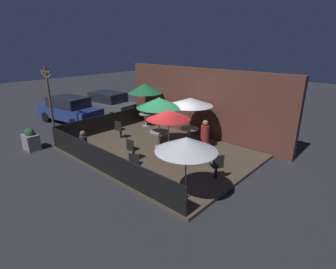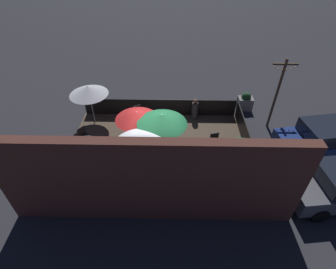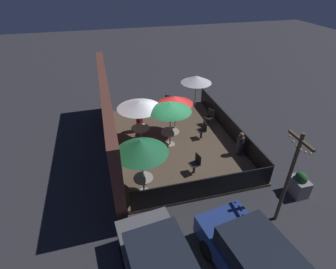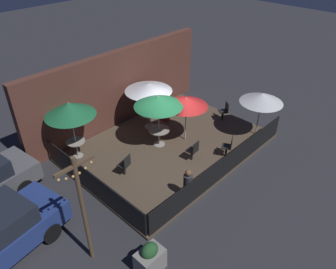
# 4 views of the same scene
# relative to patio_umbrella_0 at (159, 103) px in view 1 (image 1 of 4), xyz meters

# --- Properties ---
(ground_plane) EXTENTS (60.00, 60.00, 0.00)m
(ground_plane) POSITION_rel_patio_umbrella_0_xyz_m (0.26, -0.36, -2.25)
(ground_plane) COLOR #2D2D33
(patio_deck) EXTENTS (8.20, 5.95, 0.12)m
(patio_deck) POSITION_rel_patio_umbrella_0_xyz_m (0.26, -0.36, -2.19)
(patio_deck) COLOR brown
(patio_deck) RESTS_ON ground_plane
(building_wall) EXTENTS (9.80, 0.36, 3.59)m
(building_wall) POSITION_rel_patio_umbrella_0_xyz_m (0.26, 2.85, -0.45)
(building_wall) COLOR brown
(building_wall) RESTS_ON ground_plane
(fence_front) EXTENTS (8.00, 0.05, 0.95)m
(fence_front) POSITION_rel_patio_umbrella_0_xyz_m (0.26, -3.29, -1.65)
(fence_front) COLOR black
(fence_front) RESTS_ON patio_deck
(fence_side_left) EXTENTS (0.05, 5.75, 0.95)m
(fence_side_left) POSITION_rel_patio_umbrella_0_xyz_m (-3.80, -0.36, -1.65)
(fence_side_left) COLOR black
(fence_side_left) RESTS_ON patio_deck
(patio_umbrella_0) EXTENTS (2.03, 2.03, 2.35)m
(patio_umbrella_0) POSITION_rel_patio_umbrella_0_xyz_m (0.00, 0.00, 0.00)
(patio_umbrella_0) COLOR #B2B2B7
(patio_umbrella_0) RESTS_ON patio_deck
(patio_umbrella_1) EXTENTS (1.97, 1.97, 2.50)m
(patio_umbrella_1) POSITION_rel_patio_umbrella_0_xyz_m (-2.93, 1.86, 0.10)
(patio_umbrella_1) COLOR #B2B2B7
(patio_umbrella_1) RESTS_ON patio_deck
(patio_umbrella_2) EXTENTS (2.12, 2.12, 2.24)m
(patio_umbrella_2) POSITION_rel_patio_umbrella_0_xyz_m (0.72, 1.35, -0.06)
(patio_umbrella_2) COLOR #B2B2B7
(patio_umbrella_2) RESTS_ON patio_deck
(patio_umbrella_3) EXTENTS (1.87, 1.87, 2.07)m
(patio_umbrella_3) POSITION_rel_patio_umbrella_0_xyz_m (3.65, -2.61, -0.28)
(patio_umbrella_3) COLOR #B2B2B7
(patio_umbrella_3) RESTS_ON patio_deck
(patio_umbrella_4) EXTENTS (1.85, 1.85, 2.07)m
(patio_umbrella_4) POSITION_rel_patio_umbrella_0_xyz_m (1.08, -0.56, -0.24)
(patio_umbrella_4) COLOR #B2B2B7
(patio_umbrella_4) RESTS_ON patio_deck
(dining_table_0) EXTENTS (0.90, 0.90, 0.77)m
(dining_table_0) POSITION_rel_patio_umbrella_0_xyz_m (-0.00, 0.00, -1.51)
(dining_table_0) COLOR #9E998E
(dining_table_0) RESTS_ON patio_deck
(dining_table_1) EXTENTS (0.76, 0.76, 0.74)m
(dining_table_1) POSITION_rel_patio_umbrella_0_xyz_m (-2.93, 1.86, -1.55)
(dining_table_1) COLOR #9E998E
(dining_table_1) RESTS_ON patio_deck
(dining_table_2) EXTENTS (0.92, 0.92, 0.76)m
(dining_table_2) POSITION_rel_patio_umbrella_0_xyz_m (0.72, 1.35, -1.52)
(dining_table_2) COLOR #9E998E
(dining_table_2) RESTS_ON patio_deck
(patio_chair_0) EXTENTS (0.49, 0.49, 0.93)m
(patio_chair_0) POSITION_rel_patio_umbrella_0_xyz_m (-2.33, -0.51, -1.62)
(patio_chair_0) COLOR black
(patio_chair_0) RESTS_ON patio_deck
(patio_chair_1) EXTENTS (0.56, 0.56, 0.95)m
(patio_chair_1) POSITION_rel_patio_umbrella_0_xyz_m (3.65, -0.81, -1.60)
(patio_chair_1) COLOR black
(patio_chair_1) RESTS_ON patio_deck
(patio_chair_2) EXTENTS (0.43, 0.43, 0.92)m
(patio_chair_2) POSITION_rel_patio_umbrella_0_xyz_m (0.16, -1.79, -1.63)
(patio_chair_2) COLOR black
(patio_chair_2) RESTS_ON patio_deck
(patio_chair_3) EXTENTS (0.54, 0.54, 0.93)m
(patio_chair_3) POSITION_rel_patio_umbrella_0_xyz_m (1.36, -2.65, -1.61)
(patio_chair_3) COLOR black
(patio_chair_3) RESTS_ON patio_deck
(patron_0) EXTENTS (0.34, 0.34, 1.19)m
(patron_0) POSITION_rel_patio_umbrella_0_xyz_m (-1.58, -2.99, -1.58)
(patron_0) COLOR #333338
(patron_0) RESTS_ON patio_deck
(patron_1) EXTENTS (0.53, 0.53, 1.38)m
(patron_1) POSITION_rel_patio_umbrella_0_xyz_m (1.70, 1.23, -1.50)
(patron_1) COLOR maroon
(patron_1) RESTS_ON patio_deck
(planter_box) EXTENTS (0.80, 0.56, 1.06)m
(planter_box) POSITION_rel_patio_umbrella_0_xyz_m (-4.45, -4.08, -1.77)
(planter_box) COLOR gray
(planter_box) RESTS_ON ground_plane
(light_post) EXTENTS (1.10, 0.12, 3.69)m
(light_post) POSITION_rel_patio_umbrella_0_xyz_m (-5.35, -2.53, -0.18)
(light_post) COLOR brown
(light_post) RESTS_ON ground_plane
(parked_car_0) EXTENTS (4.58, 2.39, 1.62)m
(parked_car_0) POSITION_rel_patio_umbrella_0_xyz_m (-7.30, -0.57, -1.40)
(parked_car_0) COLOR navy
(parked_car_0) RESTS_ON ground_plane
(parked_car_1) EXTENTS (4.35, 2.17, 1.62)m
(parked_car_1) POSITION_rel_patio_umbrella_0_xyz_m (-6.84, 2.03, -1.40)
(parked_car_1) COLOR #5B5B60
(parked_car_1) RESTS_ON ground_plane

